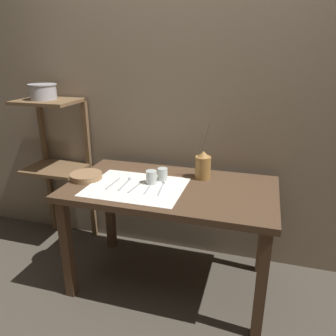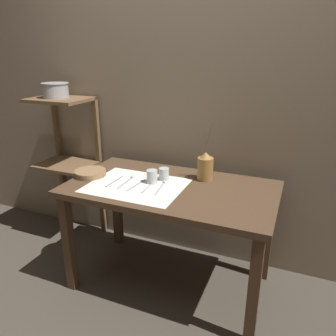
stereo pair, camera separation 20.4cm
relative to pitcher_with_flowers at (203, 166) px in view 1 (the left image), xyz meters
The scene contains 15 objects.
ground_plane 0.86m from the pitcher_with_flowers, 131.66° to the right, with size 12.00×12.00×0.00m, color #473F35.
stone_wall_back 0.50m from the pitcher_with_flowers, 120.34° to the left, with size 7.00×0.06×2.40m.
wooden_table 0.31m from the pitcher_with_flowers, 131.66° to the right, with size 1.32×0.74×0.74m.
wooden_shelf_unit 1.20m from the pitcher_with_flowers, behind, with size 0.45×0.35×1.21m.
linen_cloth 0.47m from the pitcher_with_flowers, 144.38° to the right, with size 0.60×0.47×0.00m.
pitcher_with_flowers is the anchor object (origin of this frame).
wooden_bowl 0.78m from the pitcher_with_flowers, 162.65° to the right, with size 0.21×0.21×0.04m.
glass_tumbler_near 0.36m from the pitcher_with_flowers, 146.86° to the right, with size 0.07×0.07×0.09m.
glass_tumbler_far 0.28m from the pitcher_with_flowers, 155.08° to the right, with size 0.07×0.07×0.08m.
fork_inner 0.60m from the pitcher_with_flowers, 153.16° to the right, with size 0.02×0.20×0.00m.
spoon_inner 0.51m from the pitcher_with_flowers, 155.70° to the right, with size 0.02×0.21×0.02m.
fork_outer 0.47m from the pitcher_with_flowers, 143.38° to the right, with size 0.03×0.20×0.00m.
knife_center 0.40m from the pitcher_with_flowers, 137.30° to the right, with size 0.02×0.20×0.00m.
spoon_outer 0.31m from the pitcher_with_flowers, 137.23° to the right, with size 0.04×0.21×0.02m.
metal_pot_large 1.30m from the pitcher_with_flowers, behind, with size 0.21×0.21×0.11m.
Camera 1 is at (0.53, -1.84, 1.55)m, focal length 35.00 mm.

